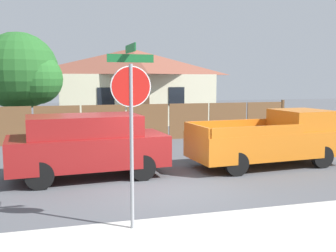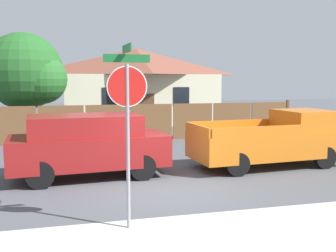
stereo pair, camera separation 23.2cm
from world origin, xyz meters
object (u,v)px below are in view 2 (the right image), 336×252
(red_suv, at_px, (88,144))
(stop_sign, at_px, (127,105))
(house, at_px, (137,84))
(orange_pickup, at_px, (274,140))
(oak_tree, at_px, (28,73))

(red_suv, height_order, stop_sign, stop_sign)
(house, bearing_deg, orange_pickup, -82.52)
(house, distance_m, orange_pickup, 15.17)
(orange_pickup, relative_size, stop_sign, 1.49)
(red_suv, height_order, orange_pickup, red_suv)
(house, height_order, orange_pickup, house)
(orange_pickup, bearing_deg, oak_tree, 131.56)
(house, relative_size, stop_sign, 2.94)
(house, height_order, oak_tree, oak_tree)
(oak_tree, relative_size, red_suv, 1.10)
(house, bearing_deg, oak_tree, -133.09)
(red_suv, bearing_deg, house, 70.77)
(red_suv, distance_m, orange_pickup, 6.01)
(red_suv, relative_size, stop_sign, 1.32)
(stop_sign, bearing_deg, oak_tree, 100.84)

